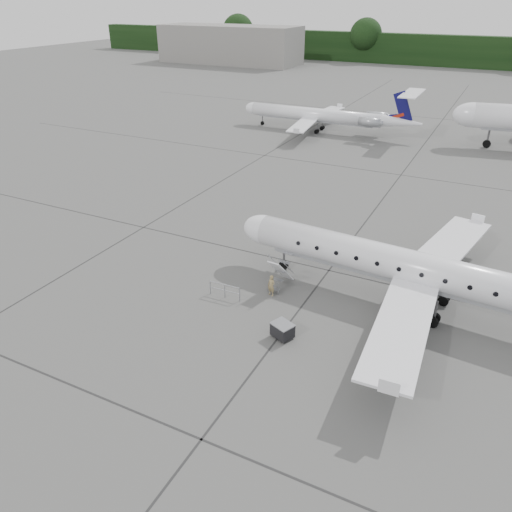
% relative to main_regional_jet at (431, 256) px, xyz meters
% --- Properties ---
extents(ground, '(320.00, 320.00, 0.00)m').
position_rel_main_regional_jet_xyz_m(ground, '(-2.97, -4.88, -3.84)').
color(ground, '#5A5A58').
rests_on(ground, ground).
extents(treeline, '(260.00, 4.00, 8.00)m').
position_rel_main_regional_jet_xyz_m(treeline, '(-2.97, 125.12, 0.16)').
color(treeline, black).
rests_on(treeline, ground).
extents(terminal_building, '(40.00, 14.00, 10.00)m').
position_rel_main_regional_jet_xyz_m(terminal_building, '(-72.97, 105.12, 1.16)').
color(terminal_building, slate).
rests_on(terminal_building, ground).
extents(main_regional_jet, '(31.61, 23.91, 7.68)m').
position_rel_main_regional_jet_xyz_m(main_regional_jet, '(0.00, 0.00, 0.00)').
color(main_regional_jet, white).
rests_on(main_regional_jet, ground).
extents(airstair, '(1.03, 2.39, 2.41)m').
position_rel_main_regional_jet_xyz_m(airstair, '(-9.24, -1.55, -2.64)').
color(airstair, white).
rests_on(airstair, ground).
extents(passenger, '(0.62, 0.49, 1.50)m').
position_rel_main_regional_jet_xyz_m(passenger, '(-9.35, -2.86, -3.09)').
color(passenger, '#957F51').
rests_on(passenger, ground).
extents(safety_railing, '(2.20, 0.17, 1.00)m').
position_rel_main_regional_jet_xyz_m(safety_railing, '(-11.99, -4.51, -3.34)').
color(safety_railing, gray).
rests_on(safety_railing, ground).
extents(baggage_cart, '(1.46, 1.34, 1.02)m').
position_rel_main_regional_jet_xyz_m(baggage_cart, '(-6.79, -6.78, -3.33)').
color(baggage_cart, black).
rests_on(baggage_cart, ground).
extents(bg_regional_left, '(25.10, 18.13, 6.56)m').
position_rel_main_regional_jet_xyz_m(bg_regional_left, '(-22.91, 40.83, -0.56)').
color(bg_regional_left, white).
rests_on(bg_regional_left, ground).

